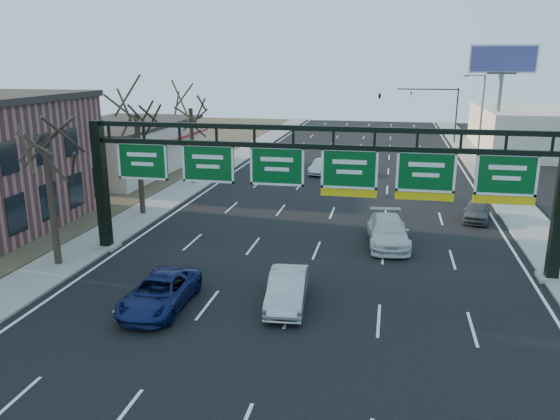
% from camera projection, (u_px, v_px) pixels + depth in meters
% --- Properties ---
extents(ground, '(160.00, 160.00, 0.00)m').
position_uv_depth(ground, '(281.00, 335.00, 21.11)').
color(ground, black).
rests_on(ground, ground).
extents(sidewalk_left, '(3.00, 120.00, 0.12)m').
position_uv_depth(sidewalk_left, '(171.00, 197.00, 42.47)').
color(sidewalk_left, gray).
rests_on(sidewalk_left, ground).
extents(sidewalk_right, '(3.00, 120.00, 0.12)m').
position_uv_depth(sidewalk_right, '(521.00, 214.00, 37.52)').
color(sidewalk_right, gray).
rests_on(sidewalk_right, ground).
extents(dirt_strip_left, '(21.00, 120.00, 0.06)m').
position_uv_depth(dirt_strip_left, '(32.00, 190.00, 44.84)').
color(dirt_strip_left, '#473D2B').
rests_on(dirt_strip_left, ground).
extents(lane_markings, '(21.60, 120.00, 0.01)m').
position_uv_depth(lane_markings, '(335.00, 206.00, 40.01)').
color(lane_markings, white).
rests_on(lane_markings, ground).
extents(sign_gantry, '(24.60, 1.20, 7.20)m').
position_uv_depth(sign_gantry, '(316.00, 177.00, 27.42)').
color(sign_gantry, black).
rests_on(sign_gantry, ground).
extents(cream_strip, '(10.90, 18.40, 4.70)m').
position_uv_depth(cream_strip, '(121.00, 147.00, 52.05)').
color(cream_strip, beige).
rests_on(cream_strip, ground).
extents(building_right_distant, '(12.00, 20.00, 5.00)m').
position_uv_depth(building_right_distant, '(533.00, 130.00, 63.85)').
color(building_right_distant, beige).
rests_on(building_right_distant, ground).
extents(tree_gantry, '(3.60, 3.60, 8.48)m').
position_uv_depth(tree_gantry, '(43.00, 128.00, 26.44)').
color(tree_gantry, '#2E2519').
rests_on(tree_gantry, sidewalk_left).
extents(tree_mid, '(3.60, 3.60, 9.24)m').
position_uv_depth(tree_mid, '(135.00, 99.00, 35.70)').
color(tree_mid, '#2E2519').
rests_on(tree_mid, sidewalk_left).
extents(tree_far, '(3.60, 3.60, 8.86)m').
position_uv_depth(tree_far, '(190.00, 96.00, 45.25)').
color(tree_far, '#2E2519').
rests_on(tree_far, sidewalk_left).
extents(streetlight_far, '(2.15, 0.22, 9.00)m').
position_uv_depth(streetlight_far, '(480.00, 114.00, 55.17)').
color(streetlight_far, slate).
rests_on(streetlight_far, sidewalk_right).
extents(billboard_right, '(7.00, 0.50, 12.00)m').
position_uv_depth(billboard_right, '(502.00, 73.00, 58.34)').
color(billboard_right, slate).
rests_on(billboard_right, ground).
extents(traffic_signal_mast, '(10.16, 0.54, 7.00)m').
position_uv_depth(traffic_signal_mast, '(408.00, 99.00, 70.55)').
color(traffic_signal_mast, black).
rests_on(traffic_signal_mast, ground).
extents(car_blue_suv, '(2.36, 5.05, 1.40)m').
position_uv_depth(car_blue_suv, '(160.00, 292.00, 23.27)').
color(car_blue_suv, '#121C4E').
rests_on(car_blue_suv, ground).
extents(car_silver_sedan, '(1.97, 4.62, 1.48)m').
position_uv_depth(car_silver_sedan, '(287.00, 289.00, 23.50)').
color(car_silver_sedan, '#A2A3A7').
rests_on(car_silver_sedan, ground).
extents(car_white_wagon, '(2.73, 5.66, 1.59)m').
position_uv_depth(car_white_wagon, '(388.00, 231.00, 31.33)').
color(car_white_wagon, silver).
rests_on(car_white_wagon, ground).
extents(car_grey_far, '(2.34, 4.18, 1.34)m').
position_uv_depth(car_grey_far, '(477.00, 210.00, 36.18)').
color(car_grey_far, '#45494B').
rests_on(car_grey_far, ground).
extents(car_silver_distant, '(2.24, 4.35, 1.37)m').
position_uv_depth(car_silver_distant, '(322.00, 167.00, 51.19)').
color(car_silver_distant, '#AAAAAF').
rests_on(car_silver_distant, ground).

